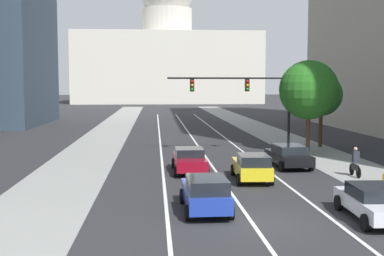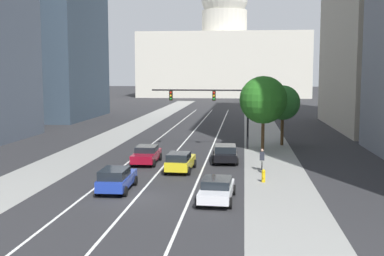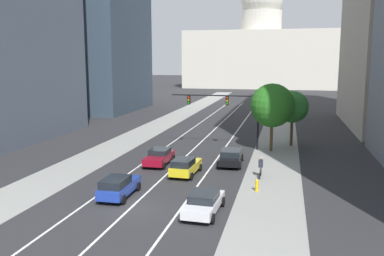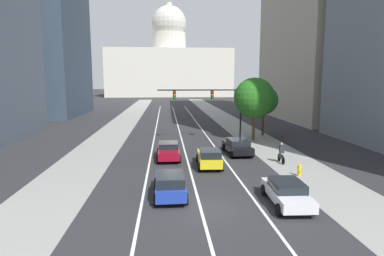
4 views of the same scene
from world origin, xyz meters
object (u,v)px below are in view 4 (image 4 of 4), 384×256
object	(u,v)px
car_yellow	(209,157)
car_crimson	(168,150)
street_tree_near_right	(264,100)
car_blue	(170,184)
car_black	(237,146)
fire_hydrant	(299,170)
street_tree_mid_right	(254,98)
capitol_building	(169,66)
cyclist	(281,153)
traffic_signal_mast	(213,101)
car_white	(287,192)

from	to	relation	value
car_yellow	car_crimson	xyz separation A→B (m)	(-3.23, 3.05, -0.04)
street_tree_near_right	car_blue	bearing A→B (deg)	-119.45
car_crimson	car_black	distance (m)	6.62
fire_hydrant	street_tree_near_right	bearing A→B (deg)	81.69
car_blue	street_tree_mid_right	size ratio (longest dim) A/B	0.61
capitol_building	cyclist	size ratio (longest dim) A/B	30.12
fire_hydrant	car_black	bearing A→B (deg)	111.47
car_blue	car_black	size ratio (longest dim) A/B	0.91
car_yellow	street_tree_mid_right	size ratio (longest dim) A/B	0.61
car_crimson	traffic_signal_mast	size ratio (longest dim) A/B	0.48
capitol_building	traffic_signal_mast	distance (m)	107.25
car_black	traffic_signal_mast	world-z (taller)	traffic_signal_mast
cyclist	car_yellow	bearing A→B (deg)	98.45
car_crimson	street_tree_mid_right	size ratio (longest dim) A/B	0.64
street_tree_near_right	street_tree_mid_right	size ratio (longest dim) A/B	0.86
capitol_building	car_yellow	bearing A→B (deg)	-89.22
car_yellow	car_blue	distance (m)	7.30
cyclist	street_tree_near_right	bearing A→B (deg)	-9.57
cyclist	street_tree_mid_right	size ratio (longest dim) A/B	0.24
car_crimson	street_tree_near_right	bearing A→B (deg)	-46.40
capitol_building	car_blue	xyz separation A→B (m)	(-1.61, -125.01, -11.90)
car_white	street_tree_near_right	size ratio (longest dim) A/B	0.74
fire_hydrant	cyclist	world-z (taller)	cyclist
car_yellow	car_black	world-z (taller)	car_yellow
car_blue	street_tree_near_right	world-z (taller)	street_tree_near_right
car_yellow	car_blue	world-z (taller)	car_blue
cyclist	traffic_signal_mast	bearing A→B (deg)	22.24
car_white	car_yellow	size ratio (longest dim) A/B	1.05
capitol_building	car_yellow	world-z (taller)	capitol_building
car_blue	cyclist	xyz separation A→B (m)	(9.42, 7.37, 0.04)
cyclist	street_tree_mid_right	bearing A→B (deg)	-1.51
car_black	traffic_signal_mast	size ratio (longest dim) A/B	0.50
car_crimson	cyclist	size ratio (longest dim) A/B	2.66
car_black	street_tree_mid_right	world-z (taller)	street_tree_mid_right
car_crimson	car_black	xyz separation A→B (m)	(6.48, 1.38, 0.01)
capitol_building	car_white	world-z (taller)	capitol_building
car_black	traffic_signal_mast	xyz separation A→B (m)	(-1.26, 7.16, 3.83)
capitol_building	car_white	distance (m)	127.36
car_white	car_black	bearing A→B (deg)	2.55
car_white	cyclist	distance (m)	9.53
car_crimson	street_tree_mid_right	distance (m)	13.50
capitol_building	street_tree_near_right	world-z (taller)	capitol_building
fire_hydrant	car_crimson	bearing A→B (deg)	147.23
car_black	street_tree_mid_right	xyz separation A→B (m)	(3.39, 6.87, 4.11)
car_white	traffic_signal_mast	distance (m)	20.23
car_blue	car_crimson	size ratio (longest dim) A/B	0.96
car_white	cyclist	bearing A→B (deg)	-15.47
capitol_building	cyclist	xyz separation A→B (m)	(7.81, -117.64, -11.86)
car_blue	cyclist	bearing A→B (deg)	-52.91
car_black	street_tree_mid_right	size ratio (longest dim) A/B	0.67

